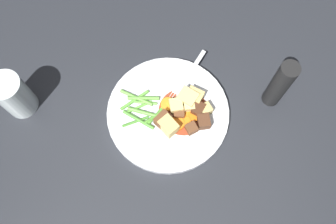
% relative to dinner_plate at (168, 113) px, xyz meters
% --- Properties ---
extents(ground_plane, '(3.00, 3.00, 0.00)m').
position_rel_dinner_plate_xyz_m(ground_plane, '(0.00, 0.00, -0.01)').
color(ground_plane, '#26282D').
extents(dinner_plate, '(0.28, 0.28, 0.02)m').
position_rel_dinner_plate_xyz_m(dinner_plate, '(0.00, 0.00, 0.00)').
color(dinner_plate, white).
rests_on(dinner_plate, ground_plane).
extents(stew_sauce, '(0.11, 0.11, 0.00)m').
position_rel_dinner_plate_xyz_m(stew_sauce, '(0.03, -0.00, 0.01)').
color(stew_sauce, '#93381E').
rests_on(stew_sauce, dinner_plate).
extents(carrot_slice_0, '(0.04, 0.04, 0.01)m').
position_rel_dinner_plate_xyz_m(carrot_slice_0, '(0.00, 0.02, 0.01)').
color(carrot_slice_0, orange).
rests_on(carrot_slice_0, dinner_plate).
extents(carrot_slice_1, '(0.03, 0.03, 0.01)m').
position_rel_dinner_plate_xyz_m(carrot_slice_1, '(0.04, -0.03, 0.01)').
color(carrot_slice_1, orange).
rests_on(carrot_slice_1, dinner_plate).
extents(carrot_slice_2, '(0.04, 0.04, 0.01)m').
position_rel_dinner_plate_xyz_m(carrot_slice_2, '(0.02, -0.03, 0.01)').
color(carrot_slice_2, orange).
rests_on(carrot_slice_2, dinner_plate).
extents(carrot_slice_3, '(0.04, 0.04, 0.01)m').
position_rel_dinner_plate_xyz_m(carrot_slice_3, '(0.03, 0.01, 0.01)').
color(carrot_slice_3, orange).
rests_on(carrot_slice_3, dinner_plate).
extents(carrot_slice_4, '(0.04, 0.04, 0.01)m').
position_rel_dinner_plate_xyz_m(carrot_slice_4, '(0.04, -0.01, 0.01)').
color(carrot_slice_4, orange).
rests_on(carrot_slice_4, dinner_plate).
extents(carrot_slice_5, '(0.03, 0.03, 0.01)m').
position_rel_dinner_plate_xyz_m(carrot_slice_5, '(0.06, -0.01, 0.01)').
color(carrot_slice_5, orange).
rests_on(carrot_slice_5, dinner_plate).
extents(potato_chunk_0, '(0.05, 0.04, 0.03)m').
position_rel_dinner_plate_xyz_m(potato_chunk_0, '(0.06, 0.03, 0.02)').
color(potato_chunk_0, '#DBBC6B').
rests_on(potato_chunk_0, dinner_plate).
extents(potato_chunk_1, '(0.03, 0.03, 0.02)m').
position_rel_dinner_plate_xyz_m(potato_chunk_1, '(0.08, -0.00, 0.02)').
color(potato_chunk_1, '#DBBC6B').
rests_on(potato_chunk_1, dinner_plate).
extents(potato_chunk_2, '(0.03, 0.03, 0.03)m').
position_rel_dinner_plate_xyz_m(potato_chunk_2, '(0.02, 0.01, 0.02)').
color(potato_chunk_2, '#E5CC7A').
rests_on(potato_chunk_2, dinner_plate).
extents(potato_chunk_3, '(0.03, 0.02, 0.03)m').
position_rel_dinner_plate_xyz_m(potato_chunk_3, '(0.05, 0.01, 0.02)').
color(potato_chunk_3, '#E5CC7A').
rests_on(potato_chunk_3, dinner_plate).
extents(potato_chunk_4, '(0.05, 0.05, 0.03)m').
position_rel_dinner_plate_xyz_m(potato_chunk_4, '(0.04, 0.03, 0.02)').
color(potato_chunk_4, '#E5CC7A').
rests_on(potato_chunk_4, dinner_plate).
extents(potato_chunk_5, '(0.05, 0.05, 0.03)m').
position_rel_dinner_plate_xyz_m(potato_chunk_5, '(0.00, -0.04, 0.03)').
color(potato_chunk_5, '#DBBC6B').
rests_on(potato_chunk_5, dinner_plate).
extents(meat_chunk_0, '(0.03, 0.03, 0.02)m').
position_rel_dinner_plate_xyz_m(meat_chunk_0, '(0.05, -0.04, 0.02)').
color(meat_chunk_0, brown).
rests_on(meat_chunk_0, dinner_plate).
extents(meat_chunk_1, '(0.03, 0.02, 0.02)m').
position_rel_dinner_plate_xyz_m(meat_chunk_1, '(0.02, -0.01, 0.02)').
color(meat_chunk_1, brown).
rests_on(meat_chunk_1, dinner_plate).
extents(meat_chunk_2, '(0.04, 0.04, 0.02)m').
position_rel_dinner_plate_xyz_m(meat_chunk_2, '(0.07, -0.00, 0.02)').
color(meat_chunk_2, '#4C2B19').
rests_on(meat_chunk_2, dinner_plate).
extents(meat_chunk_3, '(0.03, 0.03, 0.03)m').
position_rel_dinner_plate_xyz_m(meat_chunk_3, '(0.08, -0.03, 0.02)').
color(meat_chunk_3, '#56331E').
rests_on(meat_chunk_3, dinner_plate).
extents(meat_chunk_4, '(0.04, 0.04, 0.03)m').
position_rel_dinner_plate_xyz_m(meat_chunk_4, '(-0.01, -0.02, 0.02)').
color(meat_chunk_4, brown).
rests_on(meat_chunk_4, dinner_plate).
extents(green_bean_0, '(0.06, 0.03, 0.01)m').
position_rel_dinner_plate_xyz_m(green_bean_0, '(-0.06, -0.00, 0.01)').
color(green_bean_0, '#66AD42').
rests_on(green_bean_0, dinner_plate).
extents(green_bean_1, '(0.07, 0.05, 0.01)m').
position_rel_dinner_plate_xyz_m(green_bean_1, '(-0.02, -0.01, 0.01)').
color(green_bean_1, '#599E38').
rests_on(green_bean_1, dinner_plate).
extents(green_bean_2, '(0.07, 0.01, 0.01)m').
position_rel_dinner_plate_xyz_m(green_bean_2, '(-0.06, 0.03, 0.01)').
color(green_bean_2, '#66AD42').
rests_on(green_bean_2, dinner_plate).
extents(green_bean_3, '(0.05, 0.06, 0.01)m').
position_rel_dinner_plate_xyz_m(green_bean_3, '(-0.02, 0.00, 0.01)').
color(green_bean_3, '#599E38').
rests_on(green_bean_3, dinner_plate).
extents(green_bean_4, '(0.05, 0.01, 0.01)m').
position_rel_dinner_plate_xyz_m(green_bean_4, '(-0.05, 0.02, 0.01)').
color(green_bean_4, '#66AD42').
rests_on(green_bean_4, dinner_plate).
extents(green_bean_5, '(0.06, 0.03, 0.01)m').
position_rel_dinner_plate_xyz_m(green_bean_5, '(-0.07, 0.01, 0.01)').
color(green_bean_5, '#66AD42').
rests_on(green_bean_5, dinner_plate).
extents(green_bean_6, '(0.06, 0.03, 0.01)m').
position_rel_dinner_plate_xyz_m(green_bean_6, '(-0.07, -0.02, 0.01)').
color(green_bean_6, '#4C8E33').
rests_on(green_bean_6, dinner_plate).
extents(green_bean_7, '(0.08, 0.04, 0.01)m').
position_rel_dinner_plate_xyz_m(green_bean_7, '(-0.07, 0.04, 0.01)').
color(green_bean_7, '#66AD42').
rests_on(green_bean_7, dinner_plate).
extents(green_bean_8, '(0.07, 0.05, 0.01)m').
position_rel_dinner_plate_xyz_m(green_bean_8, '(-0.07, -0.02, 0.01)').
color(green_bean_8, '#4C8E33').
rests_on(green_bean_8, dinner_plate).
extents(green_bean_9, '(0.07, 0.05, 0.01)m').
position_rel_dinner_plate_xyz_m(green_bean_9, '(-0.08, 0.03, 0.01)').
color(green_bean_9, '#66AD42').
rests_on(green_bean_9, dinner_plate).
extents(fork, '(0.11, 0.16, 0.00)m').
position_rel_dinner_plate_xyz_m(fork, '(0.04, 0.07, 0.01)').
color(fork, silver).
rests_on(fork, dinner_plate).
extents(water_glass, '(0.07, 0.07, 0.11)m').
position_rel_dinner_plate_xyz_m(water_glass, '(-0.34, 0.03, 0.05)').
color(water_glass, silver).
rests_on(water_glass, ground_plane).
extents(pepper_mill, '(0.04, 0.04, 0.16)m').
position_rel_dinner_plate_xyz_m(pepper_mill, '(0.24, 0.03, 0.07)').
color(pepper_mill, black).
rests_on(pepper_mill, ground_plane).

